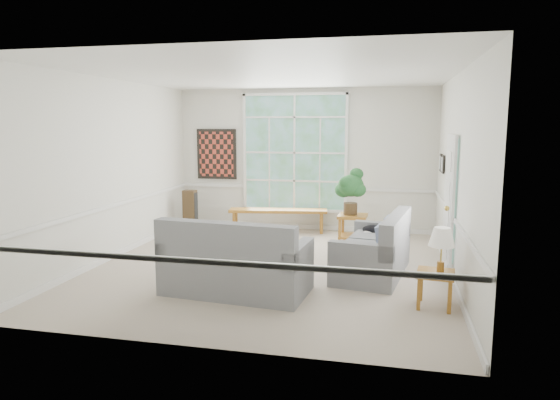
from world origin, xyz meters
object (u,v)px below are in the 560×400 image
(coffee_table, at_px, (267,252))
(loveseat_right, at_px, (372,244))
(loveseat_front, at_px, (237,255))
(end_table, at_px, (352,228))
(side_table, at_px, (435,289))

(coffee_table, bearing_deg, loveseat_right, 5.70)
(loveseat_front, xyz_separation_m, end_table, (1.30, 3.24, -0.25))
(loveseat_right, relative_size, loveseat_front, 0.91)
(loveseat_front, bearing_deg, end_table, 73.43)
(loveseat_right, bearing_deg, side_table, -47.43)
(coffee_table, bearing_deg, end_table, 67.43)
(loveseat_right, xyz_separation_m, loveseat_front, (-1.75, -1.23, 0.05))
(loveseat_right, relative_size, coffee_table, 1.59)
(loveseat_front, height_order, coffee_table, loveseat_front)
(loveseat_right, bearing_deg, loveseat_front, -135.75)
(loveseat_front, height_order, side_table, loveseat_front)
(loveseat_right, distance_m, side_table, 1.51)
(side_table, bearing_deg, loveseat_front, 179.60)
(loveseat_right, xyz_separation_m, end_table, (-0.45, 2.02, -0.20))
(loveseat_right, distance_m, loveseat_front, 2.14)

